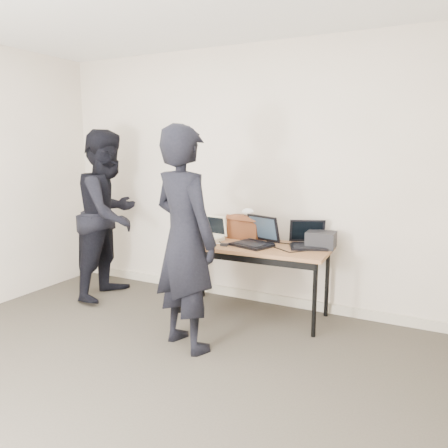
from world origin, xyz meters
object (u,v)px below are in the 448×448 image
Objects in this scene: leather_satchel at (245,227)px; person_observer at (109,215)px; laptop_beige at (208,235)px; equipment_box at (321,240)px; laptop_center at (256,239)px; desk at (252,251)px; person_typist at (185,239)px; laptop_right at (308,241)px.

person_observer is at bearing -156.96° from leather_satchel.
equipment_box is (1.13, 0.19, 0.03)m from laptop_beige.
leather_satchel is (-0.22, 0.21, 0.06)m from laptop_center.
person_typist is at bearing -106.24° from desk.
person_typist reaches higher than laptop_beige.
person_typist reaches higher than equipment_box.
person_typist is 1.60m from person_observer.
laptop_right is (1.01, 0.17, 0.01)m from laptop_beige.
equipment_box is at bearing 34.77° from laptop_center.
equipment_box is 2.31m from person_observer.
laptop_beige reaches higher than equipment_box.
laptop_beige is at bearing -160.81° from laptop_center.
equipment_box is (0.63, 0.19, 0.14)m from desk.
laptop_center is at bearing -90.92° from person_observer.
desk is 1.68m from person_observer.
laptop_center is at bearing -85.40° from person_typist.
laptop_beige is 0.80× the size of laptop_right.
leather_satchel is (-0.18, 0.23, 0.19)m from desk.
person_typist is (-0.85, -1.07, 0.13)m from equipment_box.
laptop_beige is at bearing 177.52° from desk.
laptop_beige is at bearing -88.66° from person_observer.
leather_satchel is at bearing 126.15° from desk.
laptop_center is at bearing -163.21° from equipment_box.
laptop_center is 1.71× the size of equipment_box.
equipment_box is (0.59, 0.18, 0.01)m from laptop_center.
person_observer reaches higher than leather_satchel.
desk is at bearing -43.60° from leather_satchel.
person_typist reaches higher than laptop_center.
laptop_right is 1.15× the size of leather_satchel.
person_observer reaches higher than person_typist.
laptop_right reaches higher than laptop_beige.
laptop_right is 1.64× the size of equipment_box.
laptop_center is 1.70m from person_observer.
person_typist is at bearing -61.65° from laptop_beige.
laptop_beige is at bearing -170.40° from equipment_box.
laptop_right is 0.24× the size of person_observer.
laptop_beige is 1.18m from person_observer.
leather_satchel is (-0.69, 0.06, 0.07)m from laptop_right.
equipment_box is at bearing -107.82° from person_typist.
person_observer reaches higher than laptop_center.
person_observer is at bearing -155.87° from laptop_center.
person_observer is (-2.28, -0.36, 0.13)m from equipment_box.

